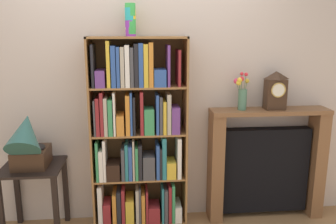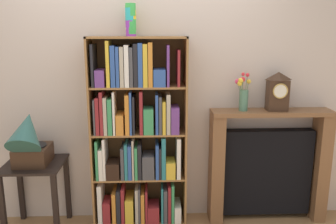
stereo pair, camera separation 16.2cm
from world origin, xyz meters
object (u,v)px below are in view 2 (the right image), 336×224
bookshelf (137,142)px  gramophone (29,139)px  side_table_left (36,180)px  flower_vase (243,94)px  cup_stack (131,20)px  fireplace_mantel (268,166)px  mantel_clock (278,91)px

bookshelf → gramophone: bookshelf is taller
side_table_left → flower_vase: size_ratio=1.89×
bookshelf → cup_stack: (-0.04, 0.05, 1.10)m
cup_stack → gramophone: 1.36m
cup_stack → fireplace_mantel: bearing=0.5°
side_table_left → flower_vase: flower_vase is taller
gramophone → flower_vase: flower_vase is taller
cup_stack → mantel_clock: size_ratio=0.77×
mantel_clock → side_table_left: bearing=-176.9°
bookshelf → mantel_clock: 1.38m
side_table_left → mantel_clock: bearing=3.1°
side_table_left → fireplace_mantel: bearing=3.8°
fireplace_mantel → gramophone: bearing=-174.4°
bookshelf → fireplace_mantel: (1.26, 0.06, -0.29)m
cup_stack → side_table_left: bearing=-171.5°
gramophone → bookshelf: bearing=9.3°
gramophone → mantel_clock: bearing=4.9°
cup_stack → gramophone: size_ratio=0.50×
fireplace_mantel → side_table_left: bearing=-176.2°
cup_stack → mantel_clock: cup_stack is taller
flower_vase → gramophone: bearing=-174.1°
bookshelf → cup_stack: 1.10m
flower_vase → bookshelf: bearing=-177.3°
cup_stack → flower_vase: size_ratio=0.79×
gramophone → flower_vase: size_ratio=1.58×
side_table_left → fireplace_mantel: 2.20m
side_table_left → mantel_clock: 2.37m
mantel_clock → flower_vase: size_ratio=1.02×
cup_stack → mantel_clock: (1.34, -0.01, -0.64)m
cup_stack → bookshelf: bearing=-54.5°
side_table_left → mantel_clock: (2.23, 0.12, 0.79)m
cup_stack → side_table_left: size_ratio=0.42×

